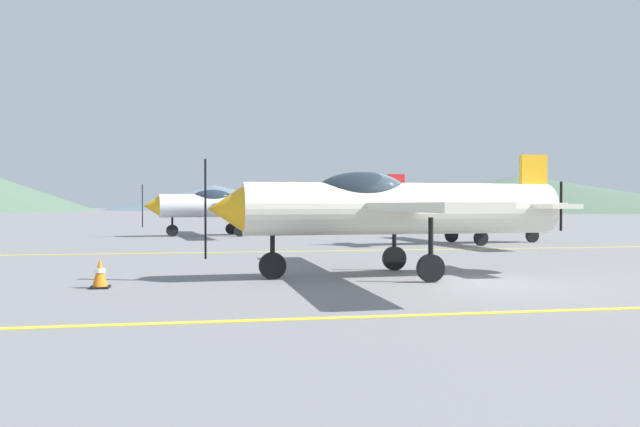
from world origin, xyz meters
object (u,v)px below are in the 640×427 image
airplane_far (225,205)px  traffic_cone_front (100,273)px  airplane_near (389,207)px  airplane_mid (477,205)px  airplane_back (382,204)px

airplane_far → traffic_cone_front: (-2.64, -19.07, -1.29)m
airplane_near → traffic_cone_front: bearing=-171.7°
airplane_mid → airplane_far: size_ratio=1.00×
airplane_near → airplane_back: 27.98m
traffic_cone_front → airplane_far: bearing=82.1°
airplane_back → airplane_mid: bearing=-92.3°
airplane_mid → airplane_near: bearing=-123.3°
airplane_mid → traffic_cone_front: size_ratio=15.87×
airplane_mid → airplane_back: same height
airplane_near → airplane_far: 18.50m
airplane_back → traffic_cone_front: bearing=-115.7°
airplane_mid → airplane_back: (0.67, 16.85, 0.00)m
airplane_back → airplane_near: bearing=-105.2°
airplane_near → airplane_mid: same height
airplane_back → traffic_cone_front: 30.97m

